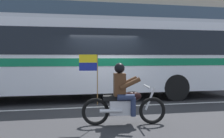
% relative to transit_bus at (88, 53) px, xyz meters
% --- Properties ---
extents(ground_plane, '(60.00, 60.00, 0.00)m').
position_rel_transit_bus_xyz_m(ground_plane, '(0.48, -1.19, -1.88)').
color(ground_plane, '#2B2B2D').
extents(sidewalk_curb, '(28.00, 3.80, 0.15)m').
position_rel_transit_bus_xyz_m(sidewalk_curb, '(0.48, 3.91, -1.81)').
color(sidewalk_curb, gray).
rests_on(sidewalk_curb, ground_plane).
extents(lane_center_stripe, '(26.60, 0.14, 0.01)m').
position_rel_transit_bus_xyz_m(lane_center_stripe, '(0.48, -1.79, -1.88)').
color(lane_center_stripe, silver).
rests_on(lane_center_stripe, ground_plane).
extents(transit_bus, '(12.07, 2.72, 3.22)m').
position_rel_transit_bus_xyz_m(transit_bus, '(0.00, 0.00, 0.00)').
color(transit_bus, silver).
rests_on(transit_bus, ground_plane).
extents(motorcycle_with_rider, '(2.19, 0.66, 1.78)m').
position_rel_transit_bus_xyz_m(motorcycle_with_rider, '(0.46, -4.09, -1.22)').
color(motorcycle_with_rider, black).
rests_on(motorcycle_with_rider, ground_plane).
extents(fire_hydrant, '(0.22, 0.30, 0.75)m').
position_rel_transit_bus_xyz_m(fire_hydrant, '(-0.35, 3.14, -1.37)').
color(fire_hydrant, gold).
rests_on(fire_hydrant, sidewalk_curb).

